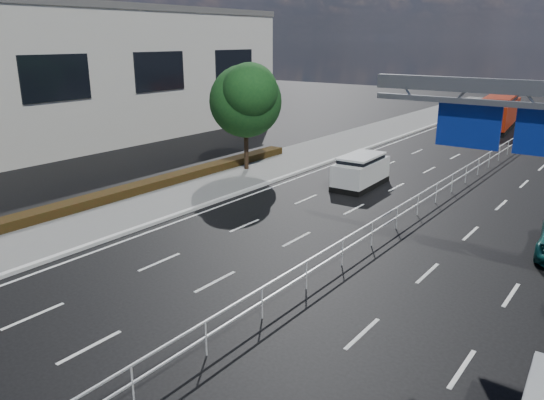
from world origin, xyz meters
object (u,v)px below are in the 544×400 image
Objects in this scene: near_car_silver at (468,129)px; near_car_dark at (479,111)px; red_bus at (500,111)px; white_minivan at (361,171)px.

near_car_dark is (-2.77, 12.92, -0.02)m from near_car_silver.
red_bus is 2.41× the size of near_car_dark.
near_car_dark is at bearing 92.28° from white_minivan.
white_minivan reaches higher than near_car_dark.
near_car_dark is at bearing 113.13° from red_bus.
red_bus is 7.19m from near_car_dark.
white_minivan is at bearing 86.81° from near_car_silver.
red_bus is 2.41× the size of near_car_silver.
near_car_dark is (-2.64, 31.84, -0.18)m from white_minivan.
near_car_silver is (0.13, 18.92, -0.15)m from white_minivan.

